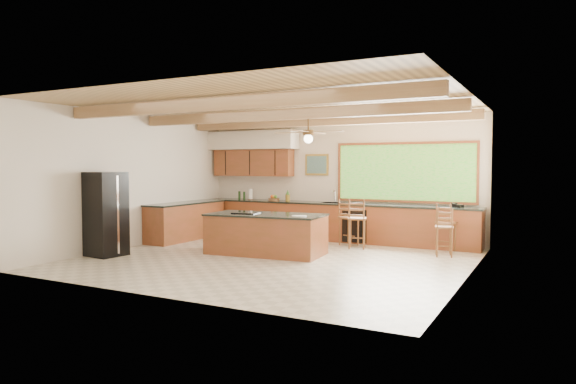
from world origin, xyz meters
The scene contains 9 objects.
ground centered at (0.00, 0.00, 0.00)m, with size 7.20×7.20×0.00m, color beige.
room_shell centered at (-0.17, 0.65, 2.21)m, with size 7.27×6.54×3.02m.
counter_run centered at (-0.82, 2.52, 0.46)m, with size 7.12×3.10×1.22m.
island centered at (-0.44, 0.45, 0.42)m, with size 2.49×1.34×0.85m.
refrigerator centered at (-3.22, -1.22, 0.85)m, with size 0.73×0.71×1.70m.
bar_stool_a centered at (0.66, 2.29, 0.63)m, with size 0.49×0.49×1.06m.
bar_stool_b centered at (0.98, 1.95, 0.65)m, with size 0.49×0.49×1.10m.
bar_stool_c centered at (2.81, 2.40, 0.61)m, with size 0.42×0.42×1.03m.
bar_stool_d centered at (2.88, 1.81, 0.58)m, with size 0.43×0.43×0.98m.
Camera 1 is at (4.85, -8.67, 1.84)m, focal length 32.00 mm.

